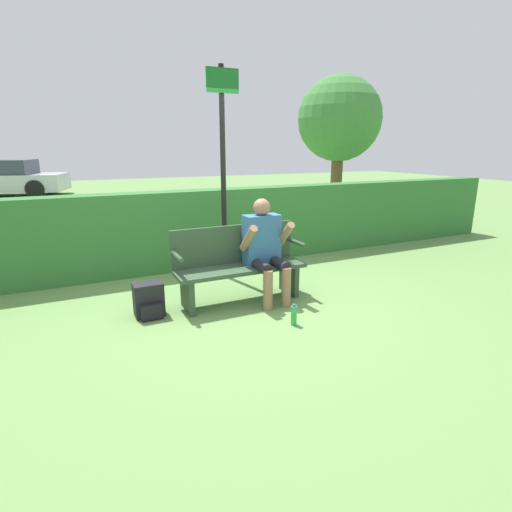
{
  "coord_description": "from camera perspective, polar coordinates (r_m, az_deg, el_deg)",
  "views": [
    {
      "loc": [
        -1.76,
        -4.13,
        1.8
      ],
      "look_at": [
        0.15,
        -0.1,
        0.57
      ],
      "focal_mm": 28.0,
      "sensor_mm": 36.0,
      "label": 1
    }
  ],
  "objects": [
    {
      "name": "signpost",
      "position": [
        5.44,
        -4.71,
        13.42
      ],
      "size": [
        0.43,
        0.09,
        2.79
      ],
      "color": "black",
      "rests_on": "ground"
    },
    {
      "name": "water_bottle",
      "position": [
        4.2,
        5.43,
        -8.41
      ],
      "size": [
        0.06,
        0.06,
        0.23
      ],
      "color": "green",
      "rests_on": "ground"
    },
    {
      "name": "parked_car",
      "position": [
        17.71,
        -32.15,
        9.31
      ],
      "size": [
        4.4,
        2.83,
        1.33
      ],
      "rotation": [
        0.0,
        0.0,
        -0.27
      ],
      "color": "#B7BCC6",
      "rests_on": "ground"
    },
    {
      "name": "ground_plane",
      "position": [
        4.83,
        -2.13,
        -6.46
      ],
      "size": [
        40.0,
        40.0,
        0.0
      ],
      "primitive_type": "plane",
      "color": "#668E4C"
    },
    {
      "name": "hedge_back",
      "position": [
        6.15,
        -8.27,
        3.86
      ],
      "size": [
        12.0,
        0.37,
        1.17
      ],
      "color": "#337033",
      "rests_on": "ground"
    },
    {
      "name": "backpack",
      "position": [
        4.53,
        -15.05,
        -6.16
      ],
      "size": [
        0.31,
        0.29,
        0.37
      ],
      "color": "black",
      "rests_on": "ground"
    },
    {
      "name": "park_bench",
      "position": [
        4.74,
        -2.5,
        -1.17
      ],
      "size": [
        1.55,
        0.44,
        0.89
      ],
      "color": "#334C33",
      "rests_on": "ground"
    },
    {
      "name": "tree",
      "position": [
        11.02,
        11.83,
        18.5
      ],
      "size": [
        2.14,
        2.14,
        3.55
      ],
      "color": "brown",
      "rests_on": "ground"
    },
    {
      "name": "person_seated",
      "position": [
        4.71,
        1.27,
        1.49
      ],
      "size": [
        0.56,
        0.57,
        1.21
      ],
      "color": "#336699",
      "rests_on": "ground"
    }
  ]
}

